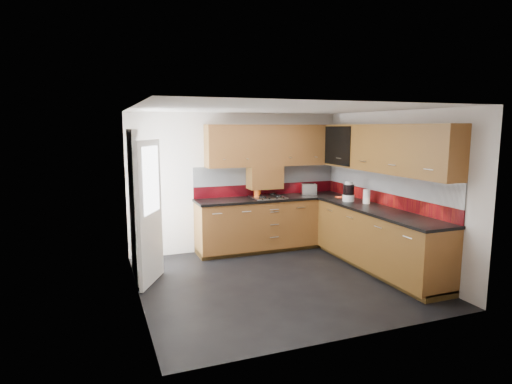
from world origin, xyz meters
name	(u,v)px	position (x,y,z in m)	size (l,w,h in m)	color
room	(279,176)	(0.00, 0.00, 1.50)	(4.00, 3.80, 2.64)	black
base_cabinets	(320,232)	(1.07, 0.72, 0.44)	(2.70, 3.20, 0.95)	brown
countertop	(320,204)	(1.05, 0.70, 0.92)	(2.72, 3.22, 0.04)	black
backsplash	(326,184)	(1.28, 0.93, 1.21)	(2.70, 3.20, 0.54)	maroon
upper_cabinets	(329,147)	(1.23, 0.78, 1.84)	(2.50, 3.20, 0.72)	brown
extractor_hood	(265,177)	(0.45, 1.64, 1.28)	(0.60, 0.33, 0.40)	brown
glass_cabinet	(345,144)	(1.71, 1.07, 1.87)	(0.32, 0.80, 0.66)	black
back_door	(141,208)	(-1.78, 0.75, 1.03)	(0.42, 1.19, 2.04)	white
gas_hob	(268,197)	(0.45, 1.47, 0.95)	(0.56, 0.50, 0.04)	silver
utensil_pot	(257,192)	(0.29, 1.60, 1.03)	(0.12, 0.12, 0.42)	#DF5815
toaster	(309,189)	(1.29, 1.56, 1.03)	(0.31, 0.24, 0.20)	silver
food_processor	(349,192)	(1.56, 0.67, 1.09)	(0.19, 0.19, 0.32)	white
paper_towel	(367,197)	(1.70, 0.37, 1.05)	(0.11, 0.11, 0.23)	white
orange_cloth	(340,197)	(1.62, 1.03, 0.95)	(0.13, 0.11, 0.01)	#EC411A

